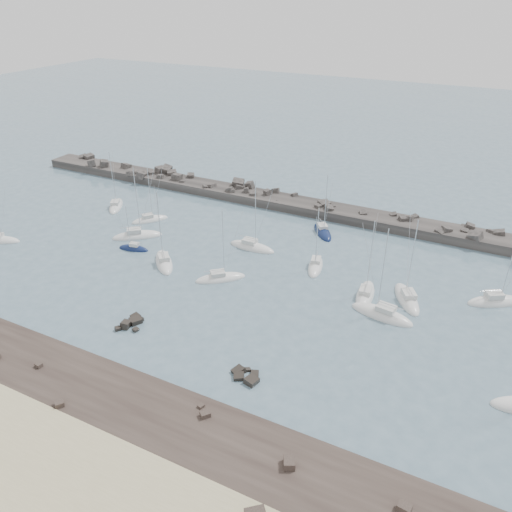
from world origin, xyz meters
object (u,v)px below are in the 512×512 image
at_px(sailboat_4, 252,247).
at_px(sailboat_8, 323,232).
at_px(sailboat_12, 495,302).
at_px(sailboat_10, 365,295).
at_px(sailboat_13, 407,299).
at_px(sailboat_2, 134,249).
at_px(sailboat_14, 137,236).
at_px(sailboat_1, 116,206).
at_px(sailboat_7, 220,279).
at_px(sailboat_9, 382,315).
at_px(sailboat_6, 315,266).
at_px(sailboat_5, 164,262).
at_px(sailboat_0, 0,241).
at_px(sailboat_3, 150,220).

distance_m(sailboat_4, sailboat_8, 14.50).
bearing_deg(sailboat_4, sailboat_12, 0.92).
relative_size(sailboat_10, sailboat_13, 0.95).
bearing_deg(sailboat_2, sailboat_14, 121.16).
bearing_deg(sailboat_1, sailboat_7, -24.19).
relative_size(sailboat_2, sailboat_9, 0.62).
xyz_separation_m(sailboat_12, sailboat_14, (-60.04, -6.19, -0.01)).
bearing_deg(sailboat_6, sailboat_5, -156.29).
distance_m(sailboat_6, sailboat_7, 15.78).
bearing_deg(sailboat_0, sailboat_5, 12.08).
relative_size(sailboat_2, sailboat_14, 0.63).
relative_size(sailboat_1, sailboat_9, 0.87).
height_order(sailboat_5, sailboat_12, sailboat_5).
height_order(sailboat_1, sailboat_3, sailboat_1).
distance_m(sailboat_6, sailboat_9, 15.70).
bearing_deg(sailboat_12, sailboat_14, -174.11).
height_order(sailboat_2, sailboat_14, sailboat_14).
xyz_separation_m(sailboat_0, sailboat_4, (41.67, 18.01, 0.00)).
xyz_separation_m(sailboat_1, sailboat_14, (12.79, -9.20, 0.02)).
height_order(sailboat_3, sailboat_7, sailboat_7).
bearing_deg(sailboat_1, sailboat_12, -2.36).
bearing_deg(sailboat_9, sailboat_12, 37.26).
bearing_deg(sailboat_1, sailboat_8, 10.35).
height_order(sailboat_9, sailboat_13, sailboat_9).
bearing_deg(sailboat_13, sailboat_14, -178.57).
relative_size(sailboat_1, sailboat_3, 1.09).
height_order(sailboat_6, sailboat_7, sailboat_7).
bearing_deg(sailboat_2, sailboat_8, 37.85).
xyz_separation_m(sailboat_2, sailboat_7, (18.54, -1.84, -0.01)).
bearing_deg(sailboat_5, sailboat_14, 150.28).
distance_m(sailboat_0, sailboat_3, 26.79).
bearing_deg(sailboat_2, sailboat_3, 113.79).
bearing_deg(sailboat_12, sailboat_2, -169.80).
bearing_deg(sailboat_3, sailboat_7, -28.70).
bearing_deg(sailboat_13, sailboat_12, 23.25).
relative_size(sailboat_0, sailboat_3, 1.02).
bearing_deg(sailboat_4, sailboat_3, 176.94).
height_order(sailboat_3, sailboat_10, sailboat_10).
relative_size(sailboat_1, sailboat_8, 1.01).
relative_size(sailboat_8, sailboat_12, 0.92).
xyz_separation_m(sailboat_6, sailboat_10, (9.62, -4.69, 0.00)).
height_order(sailboat_0, sailboat_10, sailboat_10).
bearing_deg(sailboat_9, sailboat_1, 167.04).
height_order(sailboat_1, sailboat_13, sailboat_13).
distance_m(sailboat_4, sailboat_10, 22.76).
bearing_deg(sailboat_6, sailboat_12, 4.09).
relative_size(sailboat_10, sailboat_14, 0.91).
distance_m(sailboat_0, sailboat_14, 24.38).
relative_size(sailboat_4, sailboat_13, 1.00).
relative_size(sailboat_5, sailboat_14, 0.95).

